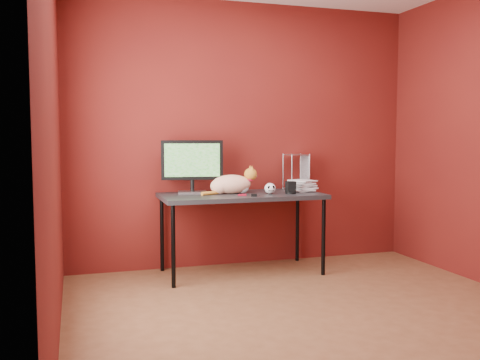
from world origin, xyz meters
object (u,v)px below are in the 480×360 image
object	(u,v)px
desk	(241,199)
book_stack	(295,128)
cat	(232,184)
speaker	(291,188)
monitor	(192,164)
skull_mug	(270,188)

from	to	relation	value
desk	book_stack	size ratio (longest dim) A/B	1.22
cat	speaker	size ratio (longest dim) A/B	4.85
monitor	speaker	distance (m)	0.95
monitor	cat	xyz separation A→B (m)	(0.35, -0.12, -0.19)
monitor	book_stack	xyz separation A→B (m)	(0.99, -0.12, 0.34)
desk	speaker	world-z (taller)	speaker
cat	skull_mug	bearing A→B (deg)	-20.55
cat	book_stack	world-z (taller)	book_stack
cat	speaker	bearing A→B (deg)	-16.06
monitor	book_stack	world-z (taller)	book_stack
cat	desk	bearing A→B (deg)	-25.95
cat	skull_mug	distance (m)	0.36
skull_mug	speaker	xyz separation A→B (m)	(0.19, -0.03, 0.00)
desk	skull_mug	bearing A→B (deg)	-20.34
monitor	skull_mug	size ratio (longest dim) A/B	5.47
skull_mug	book_stack	bearing A→B (deg)	31.62
skull_mug	book_stack	xyz separation A→B (m)	(0.30, 0.14, 0.56)
desk	speaker	distance (m)	0.47
skull_mug	speaker	bearing A→B (deg)	-2.52
speaker	monitor	bearing A→B (deg)	160.59
skull_mug	speaker	world-z (taller)	speaker
skull_mug	speaker	distance (m)	0.20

